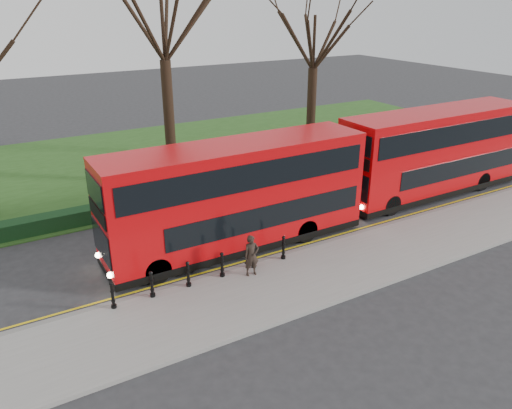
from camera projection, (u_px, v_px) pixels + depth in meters
ground at (217, 262)px, 21.00m from camera, size 120.00×120.00×0.00m
pavement at (252, 295)px, 18.58m from camera, size 60.00×4.00×0.15m
kerb at (228, 271)px, 20.17m from camera, size 60.00×0.25×0.16m
grass_verge at (117, 166)px, 32.95m from camera, size 60.00×18.00×0.06m
hedge at (160, 201)px, 26.27m from camera, size 60.00×0.90×0.80m
yellow_line_outer at (224, 269)px, 20.44m from camera, size 60.00×0.10×0.01m
yellow_line_inner at (222, 267)px, 20.60m from camera, size 60.00×0.10×0.01m
tree_mid at (162, 15)px, 26.26m from camera, size 8.33×8.33×13.01m
tree_right at (314, 36)px, 31.45m from camera, size 7.08×7.08×11.07m
bollard_row at (205, 270)px, 19.15m from camera, size 7.31×0.15×1.00m
bus_lead at (237, 197)px, 21.50m from camera, size 11.82×2.71×4.70m
bus_rear at (435, 153)px, 27.56m from camera, size 11.84×2.72×4.71m
pedestrian at (252, 256)px, 19.48m from camera, size 0.66×0.47×1.68m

